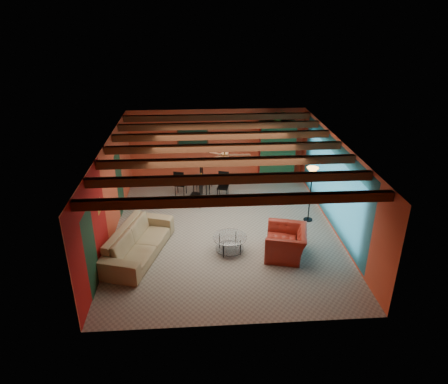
{
  "coord_description": "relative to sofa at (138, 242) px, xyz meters",
  "views": [
    {
      "loc": [
        -0.75,
        -10.6,
        6.15
      ],
      "look_at": [
        0.0,
        0.2,
        1.15
      ],
      "focal_mm": 32.73,
      "sensor_mm": 36.0,
      "label": 1
    }
  ],
  "objects": [
    {
      "name": "potted_plant",
      "position": [
        4.58,
        4.87,
        2.07
      ],
      "size": [
        0.6,
        0.57,
        0.53
      ],
      "primitive_type": "imported",
      "rotation": [
        0.0,
        0.0,
        0.43
      ],
      "color": "#26661E",
      "rests_on": "armoire"
    },
    {
      "name": "dining_table",
      "position": [
        1.74,
        3.54,
        0.08
      ],
      "size": [
        2.22,
        2.22,
        0.94
      ],
      "primitive_type": null,
      "rotation": [
        0.0,
        0.0,
        -0.26
      ],
      "color": "silver",
      "rests_on": "ground"
    },
    {
      "name": "sofa",
      "position": [
        0.0,
        0.0,
        0.0
      ],
      "size": [
        1.79,
        2.9,
        0.79
      ],
      "primitive_type": "imported",
      "rotation": [
        0.0,
        0.0,
        1.28
      ],
      "color": "#94845F",
      "rests_on": "ground"
    },
    {
      "name": "coffee_table",
      "position": [
        2.44,
        -0.03,
        -0.16
      ],
      "size": [
        1.07,
        1.07,
        0.47
      ],
      "primitive_type": null,
      "rotation": [
        0.0,
        0.0,
        0.17
      ],
      "color": "white",
      "rests_on": "ground"
    },
    {
      "name": "room",
      "position": [
        2.38,
        1.29,
        1.97
      ],
      "size": [
        6.52,
        8.01,
        2.71
      ],
      "color": "gray",
      "rests_on": "ground"
    },
    {
      "name": "armoire",
      "position": [
        4.58,
        4.87,
        0.7
      ],
      "size": [
        1.28,
        0.67,
        2.2
      ],
      "primitive_type": "cube",
      "rotation": [
        0.0,
        0.0,
        -0.04
      ],
      "color": "maroon",
      "rests_on": "ground"
    },
    {
      "name": "painting",
      "position": [
        1.48,
        5.13,
        1.25
      ],
      "size": [
        1.05,
        0.03,
        0.65
      ],
      "primitive_type": "cube",
      "color": "black",
      "rests_on": "wall_back"
    },
    {
      "name": "ceiling_fan",
      "position": [
        2.38,
        1.17,
        1.96
      ],
      "size": [
        1.5,
        1.5,
        0.44
      ],
      "primitive_type": null,
      "color": "#472614",
      "rests_on": "ceiling"
    },
    {
      "name": "armchair",
      "position": [
        3.92,
        -0.29,
        -0.01
      ],
      "size": [
        1.3,
        1.41,
        0.78
      ],
      "primitive_type": "imported",
      "rotation": [
        0.0,
        0.0,
        -1.81
      ],
      "color": "maroon",
      "rests_on": "ground"
    },
    {
      "name": "floor_lamp",
      "position": [
        5.03,
        1.6,
        0.49
      ],
      "size": [
        0.35,
        0.35,
        1.77
      ],
      "primitive_type": null,
      "rotation": [
        0.0,
        0.0,
        0.0
      ],
      "color": "black",
      "rests_on": "ground"
    },
    {
      "name": "vase",
      "position": [
        1.74,
        3.54,
        0.65
      ],
      "size": [
        0.23,
        0.23,
        0.21
      ],
      "primitive_type": "imported",
      "rotation": [
        0.0,
        0.0,
        0.18
      ],
      "color": "orange",
      "rests_on": "dining_table"
    }
  ]
}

